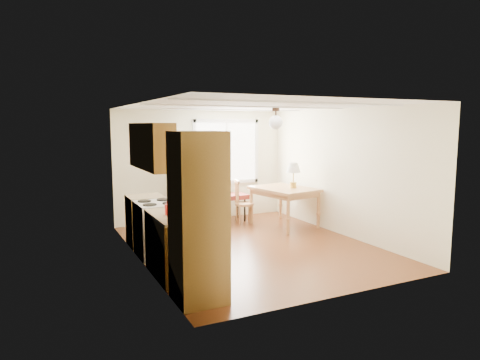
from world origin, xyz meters
TOP-DOWN VIEW (x-y plane):
  - room_shell at (0.00, 0.00)m, footprint 4.60×5.60m
  - kitchen_run at (-1.72, -0.63)m, footprint 0.65×3.40m
  - window_unit at (0.60, 2.47)m, footprint 1.64×0.05m
  - pendant_light at (0.70, 0.40)m, footprint 0.26×0.26m
  - refrigerator at (-0.22, 2.12)m, footprint 0.83×0.83m
  - bench at (0.22, 2.04)m, footprint 1.33×0.52m
  - dining_table at (1.34, 1.10)m, footprint 1.23×1.50m
  - chair at (0.60, 1.72)m, footprint 0.45×0.44m
  - table_lamp at (1.50, 1.00)m, footprint 0.31×0.31m
  - coffee_maker at (-1.72, -1.17)m, footprint 0.24×0.29m
  - kettle at (-1.77, -0.81)m, footprint 0.11×0.11m

SIDE VIEW (x-z plane):
  - bench at x=0.22m, z-range 0.24..0.85m
  - chair at x=0.60m, z-range 0.07..1.03m
  - dining_table at x=1.34m, z-range 0.31..1.15m
  - kitchen_run at x=-1.72m, z-range -0.26..1.94m
  - refrigerator at x=-0.22m, z-range 0.00..1.79m
  - kettle at x=-1.77m, z-range 0.88..1.09m
  - coffee_maker at x=-1.72m, z-range 0.85..1.24m
  - table_lamp at x=1.50m, z-range 0.96..1.50m
  - room_shell at x=0.00m, z-range -0.06..2.56m
  - window_unit at x=0.60m, z-range 0.79..2.31m
  - pendant_light at x=0.70m, z-range 2.04..2.44m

